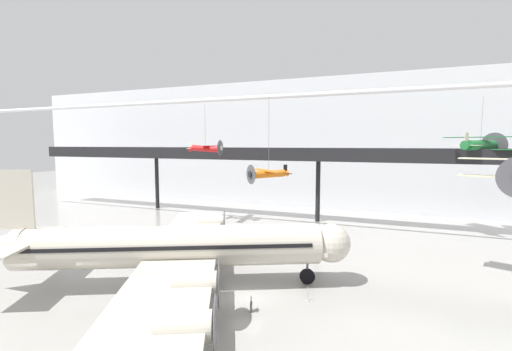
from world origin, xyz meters
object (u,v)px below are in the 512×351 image
object	(u,v)px
suspended_plane_red_highwing	(206,148)
suspended_plane_orange_highwing	(269,173)
airliner_silver_main	(170,247)
stanchion_barrier	(308,297)
info_sign_pedestal	(251,306)
suspended_plane_green_biplane	(481,145)

from	to	relation	value
suspended_plane_red_highwing	suspended_plane_orange_highwing	distance (m)	15.50
airliner_silver_main	suspended_plane_red_highwing	size ratio (longest dim) A/B	4.48
suspended_plane_orange_highwing	stanchion_barrier	xyz separation A→B (m)	(7.48, -12.14, -8.32)
suspended_plane_red_highwing	info_sign_pedestal	distance (m)	30.94
suspended_plane_red_highwing	suspended_plane_orange_highwing	xyz separation A→B (m)	(12.93, -8.10, -2.73)
suspended_plane_green_biplane	suspended_plane_orange_highwing	xyz separation A→B (m)	(-23.71, -13.85, -3.28)
suspended_plane_green_biplane	suspended_plane_red_highwing	distance (m)	37.09
airliner_silver_main	suspended_plane_orange_highwing	bearing A→B (deg)	49.38
suspended_plane_red_highwing	stanchion_barrier	xyz separation A→B (m)	(20.41, -20.24, -11.06)
suspended_plane_orange_highwing	stanchion_barrier	world-z (taller)	suspended_plane_orange_highwing
suspended_plane_orange_highwing	stanchion_barrier	distance (m)	16.51
suspended_plane_green_biplane	suspended_plane_red_highwing	size ratio (longest dim) A/B	1.10
info_sign_pedestal	airliner_silver_main	bearing A→B (deg)	150.94
airliner_silver_main	stanchion_barrier	xyz separation A→B (m)	(11.26, 1.84, -3.17)
suspended_plane_red_highwing	suspended_plane_orange_highwing	size ratio (longest dim) A/B	0.74
airliner_silver_main	suspended_plane_red_highwing	xyz separation A→B (m)	(-9.15, 22.08, 7.89)
airliner_silver_main	info_sign_pedestal	distance (m)	8.53
airliner_silver_main	suspended_plane_red_highwing	distance (m)	25.17
suspended_plane_green_biplane	stanchion_barrier	size ratio (longest dim) A/B	7.75
stanchion_barrier	info_sign_pedestal	world-z (taller)	info_sign_pedestal
suspended_plane_red_highwing	stanchion_barrier	bearing A→B (deg)	-49.76
airliner_silver_main	suspended_plane_red_highwing	bearing A→B (deg)	87.03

